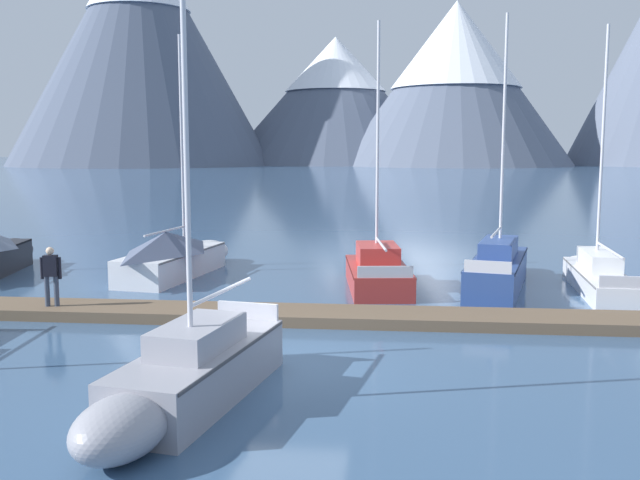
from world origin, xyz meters
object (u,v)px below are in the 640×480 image
sailboat_mid_dock_starboard (187,375)px  sailboat_far_berth (376,269)px  sailboat_outer_slip (499,267)px  person_on_dock (51,273)px  sailboat_mid_dock_port (176,254)px  sailboat_end_of_dock (596,274)px

sailboat_mid_dock_starboard → sailboat_far_berth: (3.03, 12.15, -0.05)m
sailboat_outer_slip → person_on_dock: size_ratio=5.41×
sailboat_mid_dock_port → sailboat_end_of_dock: 14.95m
sailboat_far_berth → sailboat_end_of_dock: bearing=1.6°
sailboat_outer_slip → sailboat_end_of_dock: sailboat_outer_slip is taller
sailboat_mid_dock_port → sailboat_end_of_dock: size_ratio=1.02×
sailboat_mid_dock_port → sailboat_end_of_dock: (14.92, -1.00, -0.28)m
sailboat_mid_dock_port → person_on_dock: size_ratio=5.27×
sailboat_mid_dock_starboard → sailboat_outer_slip: 14.38m
sailboat_mid_dock_starboard → sailboat_end_of_dock: bearing=49.8°
sailboat_mid_dock_starboard → sailboat_mid_dock_port: bearing=108.6°
sailboat_mid_dock_port → sailboat_mid_dock_starboard: sailboat_mid_dock_port is taller
sailboat_mid_dock_starboard → sailboat_far_berth: size_ratio=0.99×
sailboat_end_of_dock → sailboat_mid_dock_starboard: bearing=-130.2°
sailboat_far_berth → sailboat_outer_slip: 4.22m
person_on_dock → sailboat_mid_dock_starboard: bearing=-47.9°
sailboat_mid_dock_port → person_on_dock: (-1.44, -6.78, 0.45)m
sailboat_far_berth → person_on_dock: (-8.96, -5.58, 0.69)m
sailboat_far_berth → person_on_dock: 10.58m
sailboat_mid_dock_starboard → person_on_dock: (-5.93, 6.57, 0.63)m
sailboat_mid_dock_port → sailboat_far_berth: size_ratio=1.00×
sailboat_mid_dock_port → sailboat_end_of_dock: sailboat_mid_dock_port is taller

